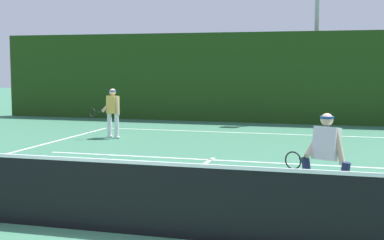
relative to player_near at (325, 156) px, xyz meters
The scene contains 8 objects.
ground_plane 3.78m from the player_near, 141.59° to the right, with size 80.00×80.00×0.00m, color #366D51.
court_line_baseline_far 9.76m from the player_near, 107.26° to the left, with size 10.58×0.10×0.01m, color white.
court_line_service 4.85m from the player_near, 127.19° to the left, with size 8.63×0.10×0.01m, color white.
court_line_centre 3.14m from the player_near, 162.47° to the left, with size 0.10×6.40×0.01m, color white.
tennis_net 3.70m from the player_near, 141.59° to the right, with size 11.60×0.09×1.10m.
player_near is the anchor object (origin of this frame).
player_far 9.68m from the player_near, 134.87° to the left, with size 0.95×0.83×1.55m.
back_fence_windscreen 13.00m from the player_near, 102.86° to the left, with size 22.82×0.12×3.56m, color #1D3B12.
Camera 1 is at (3.30, -6.97, 2.33)m, focal length 52.54 mm.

